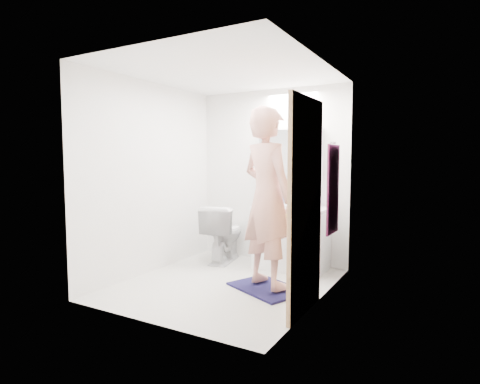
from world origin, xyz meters
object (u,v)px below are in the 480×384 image
Objects in this scene: medicine_cabinet at (290,155)px; toilet_paper_roll at (296,308)px; person at (267,197)px; soap_bottle_b at (281,198)px; soap_bottle_a at (278,196)px; toothbrush_cup at (316,203)px; vanity_cabinet at (291,239)px; toilet at (223,233)px.

medicine_cabinet reaches higher than toilet_paper_roll.
soap_bottle_b is (-0.31, 1.08, -0.12)m from person.
soap_bottle_a reaches higher than toothbrush_cup.
person reaches higher than vanity_cabinet.
soap_bottle_a is at bearing 119.19° from toilet_paper_roll.
toothbrush_cup is (0.20, 1.06, -0.16)m from person.
medicine_cabinet is at bearing -55.39° from person.
person is at bearing -72.61° from soap_bottle_a.
soap_bottle_b is 1.68× the size of toothbrush_cup.
person is (0.20, -1.11, -0.48)m from medicine_cabinet.
medicine_cabinet is at bearing 172.80° from toothbrush_cup.
medicine_cabinet is 5.19× the size of soap_bottle_b.
soap_bottle_a is at bearing -171.29° from toilet.
vanity_cabinet is 0.98m from toilet.
soap_bottle_a is at bearing -178.92° from toothbrush_cup.
vanity_cabinet is at bearing 175.23° from toilet.
soap_bottle_b is (0.02, 0.03, -0.03)m from soap_bottle_a.
toilet_paper_roll is at bearing -66.58° from vanity_cabinet.
toilet is at bearing -12.24° from person.
toothbrush_cup is at bearing -179.07° from toilet.
toilet_paper_roll is (0.83, -1.56, -0.85)m from soap_bottle_b.
toilet_paper_roll is at bearing 129.77° from toilet.
soap_bottle_b reaches higher than toothbrush_cup.
medicine_cabinet reaches higher than soap_bottle_b.
medicine_cabinet is 3.84× the size of soap_bottle_a.
toilet is (-0.85, -0.33, -1.10)m from medicine_cabinet.
soap_bottle_b reaches higher than vanity_cabinet.
soap_bottle_b is 1.54× the size of toilet_paper_roll.
toothbrush_cup reaches higher than toilet_paper_roll.
toilet is at bearing 141.25° from toilet_paper_roll.
person is 1.11m from soap_bottle_a.
toilet_paper_roll is (1.57, -1.26, -0.35)m from toilet.
medicine_cabinet is 8.73× the size of toothbrush_cup.
person is 1.20m from toilet_paper_roll.
toilet is at bearing -173.29° from vanity_cabinet.
toilet is 2.05m from toilet_paper_roll.
soap_bottle_a is (0.72, 0.27, 0.53)m from toilet.
person reaches higher than medicine_cabinet.
medicine_cabinet is (-0.12, 0.21, 1.11)m from vanity_cabinet.
toilet reaches higher than vanity_cabinet.
toilet is 0.41× the size of person.
soap_bottle_a is (-0.26, 0.15, 0.54)m from vanity_cabinet.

